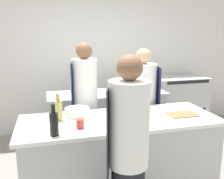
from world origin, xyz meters
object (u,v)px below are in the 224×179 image
at_px(chef_at_prep_near, 128,156).
at_px(bowl_prep_small, 77,112).
at_px(oven_range, 178,102).
at_px(bowl_mixing_large, 139,117).
at_px(cup, 80,124).
at_px(bottle_vinegar, 54,123).
at_px(stockpot, 78,87).
at_px(bottle_olive_oil, 58,110).
at_px(chef_at_stove, 142,107).
at_px(bottle_wine, 137,104).
at_px(chef_at_pass_far, 85,106).

bearing_deg(chef_at_prep_near, bowl_prep_small, 32.14).
xyz_separation_m(oven_range, bowl_prep_small, (-2.15, -1.52, 0.45)).
bearing_deg(bowl_mixing_large, cup, -174.73).
height_order(bottle_vinegar, stockpot, bottle_vinegar).
bearing_deg(bottle_olive_oil, stockpot, 73.73).
relative_size(bottle_olive_oil, cup, 3.23).
height_order(oven_range, chef_at_stove, chef_at_stove).
xyz_separation_m(oven_range, bottle_vinegar, (-2.42, -2.03, 0.52)).
height_order(bowl_mixing_large, cup, cup).
relative_size(bottle_olive_oil, bowl_prep_small, 1.08).
distance_m(bowl_mixing_large, stockpot, 1.55).
xyz_separation_m(chef_at_stove, bottle_wine, (-0.25, -0.46, 0.19)).
xyz_separation_m(oven_range, bowl_mixing_large, (-1.52, -1.86, 0.45)).
height_order(chef_at_pass_far, stockpot, chef_at_pass_far).
bearing_deg(bottle_wine, bowl_mixing_large, -105.85).
xyz_separation_m(bottle_vinegar, bowl_prep_small, (0.27, 0.52, -0.07)).
bearing_deg(bowl_mixing_large, chef_at_pass_far, 119.33).
bearing_deg(bottle_olive_oil, bowl_mixing_large, -15.48).
bearing_deg(cup, bottle_wine, 27.94).
bearing_deg(bowl_prep_small, bowl_mixing_large, -28.77).
relative_size(oven_range, chef_at_pass_far, 0.59).
xyz_separation_m(chef_at_prep_near, chef_at_pass_far, (-0.13, 1.43, 0.02)).
bearing_deg(stockpot, bowl_mixing_large, -72.47).
height_order(bowl_mixing_large, stockpot, stockpot).
relative_size(oven_range, cup, 10.85).
distance_m(bottle_olive_oil, cup, 0.35).
relative_size(oven_range, chef_at_prep_near, 0.60).
bearing_deg(cup, bowl_mixing_large, 5.27).
bearing_deg(chef_at_prep_near, stockpot, 18.85).
distance_m(bottle_olive_oil, bottle_wine, 0.93).
bearing_deg(bowl_prep_small, cup, -92.80).
distance_m(bottle_olive_oil, bowl_prep_small, 0.25).
height_order(bottle_wine, cup, bottle_wine).
bearing_deg(bowl_mixing_large, bowl_prep_small, 151.23).
relative_size(chef_at_stove, stockpot, 6.63).
bearing_deg(bowl_prep_small, bottle_vinegar, -117.62).
height_order(bottle_olive_oil, bottle_vinegar, same).
bearing_deg(bottle_vinegar, stockpot, 75.62).
xyz_separation_m(bowl_mixing_large, stockpot, (-0.47, 1.48, 0.05)).
bearing_deg(bottle_wine, bowl_prep_small, 179.14).
relative_size(oven_range, bottle_vinegar, 3.37).
distance_m(chef_at_prep_near, bottle_vinegar, 0.74).
xyz_separation_m(chef_at_stove, bottle_vinegar, (-1.24, -0.96, 0.22)).
bearing_deg(oven_range, chef_at_prep_near, -126.86).
bearing_deg(chef_at_stove, chef_at_prep_near, -15.63).
bearing_deg(stockpot, bottle_wine, -63.97).
xyz_separation_m(chef_at_prep_near, bottle_wine, (0.42, 0.94, 0.15)).
bearing_deg(bowl_prep_small, chef_at_pass_far, 71.12).
relative_size(chef_at_prep_near, bottle_olive_oil, 5.60).
distance_m(chef_at_pass_far, bowl_prep_small, 0.51).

